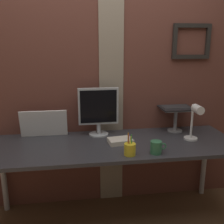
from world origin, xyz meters
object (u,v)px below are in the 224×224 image
at_px(laptop, 174,100).
at_px(desk_lamp, 195,119).
at_px(monitor, 98,109).
at_px(pen_cup, 130,149).
at_px(coffee_mug, 156,147).
at_px(whiteboard_panel, 44,124).

height_order(laptop, desk_lamp, laptop).
height_order(monitor, desk_lamp, monitor).
bearing_deg(laptop, monitor, -174.54).
height_order(laptop, pen_cup, laptop).
bearing_deg(laptop, coffee_mug, -121.39).
bearing_deg(whiteboard_panel, laptop, 2.07).
bearing_deg(pen_cup, monitor, 110.95).
height_order(pen_cup, coffee_mug, pen_cup).
bearing_deg(pen_cup, whiteboard_panel, 142.73).
relative_size(desk_lamp, pen_cup, 1.86).
xyz_separation_m(whiteboard_panel, pen_cup, (0.68, -0.52, -0.07)).
distance_m(whiteboard_panel, desk_lamp, 1.33).
relative_size(monitor, laptop, 1.46).
distance_m(desk_lamp, pen_cup, 0.66).
bearing_deg(monitor, laptop, 5.46).
distance_m(pen_cup, coffee_mug, 0.21).
bearing_deg(desk_lamp, pen_cup, -161.45).
height_order(whiteboard_panel, coffee_mug, whiteboard_panel).
relative_size(monitor, desk_lamp, 1.33).
bearing_deg(monitor, whiteboard_panel, 176.96).
relative_size(whiteboard_panel, desk_lamp, 1.26).
bearing_deg(whiteboard_panel, desk_lamp, -13.82).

